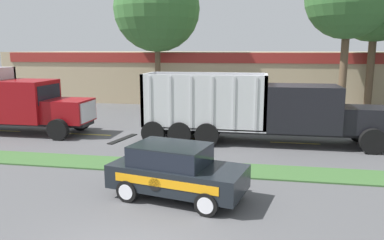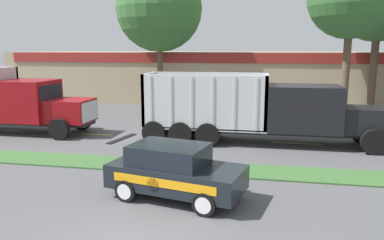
{
  "view_description": "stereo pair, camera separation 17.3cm",
  "coord_description": "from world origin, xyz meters",
  "px_view_note": "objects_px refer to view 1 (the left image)",
  "views": [
    {
      "loc": [
        2.75,
        -7.09,
        4.52
      ],
      "look_at": [
        0.11,
        7.54,
        1.73
      ],
      "focal_mm": 35.0,
      "sensor_mm": 36.0,
      "label": 1
    },
    {
      "loc": [
        2.92,
        -7.06,
        4.52
      ],
      "look_at": [
        0.11,
        7.54,
        1.73
      ],
      "focal_mm": 35.0,
      "sensor_mm": 36.0,
      "label": 2
    }
  ],
  "objects_px": {
    "dump_truck_mid": "(280,112)",
    "rally_car": "(176,171)",
    "traffic_cone": "(205,172)",
    "dump_truck_lead": "(9,104)"
  },
  "relations": [
    {
      "from": "dump_truck_lead",
      "to": "rally_car",
      "type": "relative_size",
      "value": 2.45
    },
    {
      "from": "dump_truck_mid",
      "to": "rally_car",
      "type": "relative_size",
      "value": 2.71
    },
    {
      "from": "rally_car",
      "to": "traffic_cone",
      "type": "height_order",
      "value": "rally_car"
    },
    {
      "from": "traffic_cone",
      "to": "dump_truck_mid",
      "type": "bearing_deg",
      "value": 65.01
    },
    {
      "from": "dump_truck_mid",
      "to": "rally_car",
      "type": "distance_m",
      "value": 8.26
    },
    {
      "from": "rally_car",
      "to": "traffic_cone",
      "type": "distance_m",
      "value": 1.77
    },
    {
      "from": "dump_truck_mid",
      "to": "traffic_cone",
      "type": "xyz_separation_m",
      "value": [
        -2.76,
        -5.92,
        -1.21
      ]
    },
    {
      "from": "rally_car",
      "to": "traffic_cone",
      "type": "xyz_separation_m",
      "value": [
        0.69,
        1.54,
        -0.52
      ]
    },
    {
      "from": "dump_truck_mid",
      "to": "traffic_cone",
      "type": "height_order",
      "value": "dump_truck_mid"
    },
    {
      "from": "dump_truck_mid",
      "to": "traffic_cone",
      "type": "relative_size",
      "value": 16.9
    }
  ]
}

